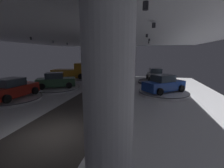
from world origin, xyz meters
TOP-DOWN VIEW (x-y plane):
  - ground at (0.00, 0.00)m, footprint 24.00×44.00m
  - ceiling_with_spotlights at (-0.00, 0.00)m, footprint 24.00×44.00m
  - column_right at (3.41, -2.04)m, footprint 1.50×1.50m
  - display_platform_far_right at (6.19, 9.58)m, footprint 4.91×4.91m
  - display_car_far_right at (6.17, 9.56)m, footprint 4.38×4.08m
  - display_platform_deep_right at (5.67, 16.03)m, footprint 4.84×4.84m
  - display_car_deep_right at (5.66, 16.06)m, footprint 2.56×4.37m
  - display_platform_far_left at (-5.69, 9.31)m, footprint 5.17×5.17m
  - display_car_far_left at (-5.72, 9.29)m, footprint 4.56×3.57m
  - display_platform_mid_left at (-6.82, 4.48)m, footprint 4.55×4.55m
  - display_car_mid_left at (-6.82, 4.45)m, footprint 2.46×4.34m
  - display_platform_deep_left at (-7.11, 15.30)m, footprint 5.80×5.80m
  - pickup_truck_deep_left at (-6.80, 15.38)m, footprint 5.65×3.66m
  - visitor_walking_near at (1.70, 10.74)m, footprint 0.32×0.32m
  - visitor_walking_far at (-0.88, 9.85)m, footprint 0.32×0.32m

SIDE VIEW (x-z plane):
  - ground at x=0.00m, z-range -0.05..0.00m
  - display_platform_far_left at x=-5.69m, z-range 0.02..0.27m
  - display_platform_mid_left at x=-6.82m, z-range 0.02..0.31m
  - display_platform_far_right at x=6.19m, z-range 0.02..0.33m
  - display_platform_deep_right at x=5.67m, z-range 0.02..0.36m
  - display_platform_deep_left at x=-7.11m, z-range 0.02..0.38m
  - visitor_walking_near at x=1.70m, z-range 0.11..1.70m
  - visitor_walking_far at x=-0.88m, z-range 0.11..1.70m
  - display_car_far_left at x=-5.72m, z-range 0.16..1.87m
  - display_car_mid_left at x=-6.82m, z-range 0.20..1.91m
  - display_car_far_right at x=6.17m, z-range 0.23..1.93m
  - display_car_deep_right at x=5.66m, z-range 0.25..1.96m
  - pickup_truck_deep_left at x=-6.80m, z-range 0.14..2.44m
  - column_right at x=3.41m, z-range 0.00..5.50m
  - ceiling_with_spotlights at x=0.00m, z-range 5.35..5.74m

